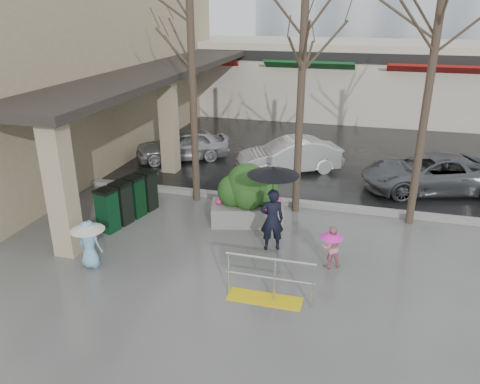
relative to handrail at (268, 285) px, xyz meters
The scene contains 20 objects.
ground 1.85m from the handrail, 138.58° to the left, with size 120.00×120.00×0.00m, color #51514F.
street_asphalt 23.24m from the handrail, 93.36° to the left, with size 120.00×36.00×0.01m, color black.
curb 5.38m from the handrail, 104.66° to the left, with size 120.00×0.30×0.15m, color gray.
near_building 14.32m from the handrail, 138.39° to the left, with size 6.00×18.00×8.00m, color tan.
canopy_slab 11.54m from the handrail, 123.81° to the left, with size 2.80×18.00×0.25m, color #2D2823.
pillar_front 5.48m from the handrail, behind, with size 0.55×0.55×3.50m, color tan.
pillar_back 9.02m from the handrail, 126.15° to the left, with size 0.55×0.55×3.50m, color tan.
storefront_row 19.25m from the handrail, 88.07° to the left, with size 34.00×6.74×4.00m.
handrail is the anchor object (origin of this frame).
tree_west 7.52m from the handrail, 124.99° to the left, with size 3.20×3.20×6.80m.
tree_midwest 6.83m from the handrail, 91.91° to the left, with size 3.20×3.20×7.00m.
tree_mideast 7.28m from the handrail, 56.81° to the left, with size 3.20×3.20×6.50m.
woman 2.48m from the handrail, 99.62° to the left, with size 1.29×1.29×2.24m.
child_pink 2.10m from the handrail, 56.78° to the left, with size 0.63×0.58×1.05m.
child_blue 4.38m from the handrail, behind, with size 0.81×0.81×1.19m.
planter 3.90m from the handrail, 110.54° to the left, with size 2.22×1.50×1.77m.
news_boxes 5.57m from the handrail, 148.57° to the left, with size 0.98×2.24×1.22m.
car_a 10.15m from the handrail, 121.86° to the left, with size 1.49×3.70×1.26m, color #A5A5AA.
car_b 8.37m from the handrail, 96.54° to the left, with size 1.33×3.82×1.26m, color white.
car_c 8.57m from the handrail, 62.60° to the left, with size 2.09×4.53×1.26m, color #575A5E.
Camera 1 is at (3.01, -9.45, 5.84)m, focal length 35.00 mm.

